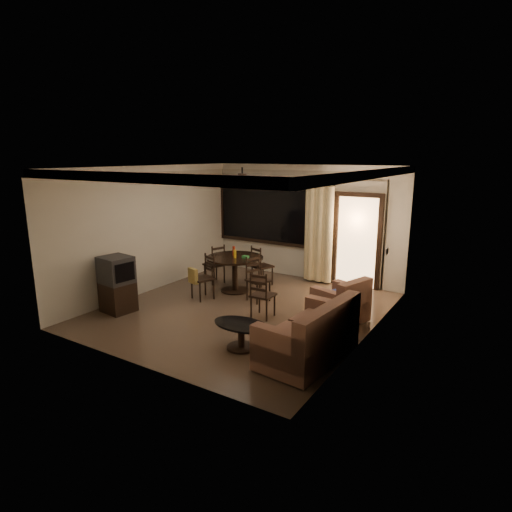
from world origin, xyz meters
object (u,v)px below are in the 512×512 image
Objects in this scene: dining_chair_east at (258,288)px; dining_chair_north at (262,273)px; dining_table at (235,264)px; dining_chair_south at (202,285)px; armchair at (343,304)px; coffee_table at (241,332)px; side_chair at (263,303)px; sofa at (312,337)px; dining_chair_west at (215,271)px; tv_cabinet at (117,284)px.

dining_chair_north is at bearing 46.76° from dining_chair_east.
dining_chair_south is at bearing -109.58° from dining_table.
armchair is (3.01, 0.38, 0.03)m from dining_chair_south.
dining_chair_east is at bearing 115.19° from coffee_table.
coffee_table is at bearing -98.17° from armchair.
side_chair is (-0.41, 1.34, -0.01)m from coffee_table.
side_chair is at bearing 141.20° from dining_chair_north.
sofa is at bearing 151.80° from dining_chair_north.
armchair is (2.72, -0.43, -0.29)m from dining_table.
dining_table reaches higher than dining_chair_west.
dining_chair_east is 0.99× the size of coffee_table.
dining_chair_east is 1.00× the size of dining_chair_south.
tv_cabinet is (-1.22, -2.28, -0.07)m from dining_table.
sofa is at bearing -36.60° from dining_table.
tv_cabinet reaches higher than armchair.
dining_chair_south is 1.67m from side_chair.
side_chair is (2.15, -1.32, -0.01)m from dining_chair_west.
dining_chair_south is 1.00× the size of dining_chair_north.
dining_chair_east is (1.58, -0.56, 0.00)m from dining_chair_west.
side_chair is at bearing 77.96° from dining_chair_west.
dining_chair_west is 3.69m from coffee_table.
sofa is (3.68, -2.42, 0.08)m from dining_chair_west.
dining_chair_north is at bearing 90.00° from dining_chair_south.
coffee_table is (1.51, -3.12, -0.00)m from dining_chair_north.
dining_chair_south is at bearing -155.06° from armchair.
dining_table is 1.35× the size of dining_chair_west.
dining_table is 0.91m from dining_chair_west.
dining_chair_west is at bearing 43.24° from dining_chair_north.
dining_chair_south is at bearing 135.70° from dining_chair_east.
dining_chair_west is 2.53m from side_chair.
coffee_table is at bearing 104.05° from side_chair.
side_chair is at bearing 149.25° from sofa.
tv_cabinet is 3.01m from coffee_table.
dining_chair_east is at bearing 45.70° from dining_chair_south.
dining_table is 1.75m from side_chair.
dining_chair_east is 2.85m from tv_cabinet.
dining_table reaches higher than armchair.
armchair is (-0.17, 1.72, -0.02)m from sofa.
dining_table is at bearing 89.93° from dining_chair_east.
tv_cabinet is 4.12m from sofa.
tv_cabinet is (-2.01, -2.00, 0.28)m from dining_chair_east.
armchair is (1.93, -0.15, 0.06)m from dining_chair_east.
tv_cabinet reaches higher than side_chair.
side_chair is at bearing 32.35° from tv_cabinet.
dining_chair_east is at bearing -166.66° from armchair.
dining_chair_east reaches higher than side_chair.
dining_chair_north is 2.10m from side_chair.
dining_table is 0.90m from dining_chair_east.
dining_table reaches higher than dining_chair_east.
dining_chair_south is 3.03m from armchair.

